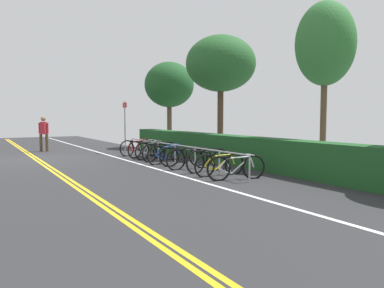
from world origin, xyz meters
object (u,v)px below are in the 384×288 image
at_px(bicycle_5, 184,156).
at_px(tree_far_right, 325,44).
at_px(bicycle_3, 160,152).
at_px(tree_near_left, 169,85).
at_px(sign_post_near, 125,122).
at_px(bicycle_4, 168,154).
at_px(bicycle_9, 236,168).
at_px(bicycle_0, 136,148).
at_px(bicycle_7, 208,161).
at_px(bike_rack, 175,149).
at_px(bicycle_1, 145,149).
at_px(bicycle_2, 151,150).
at_px(pedestrian, 44,131).
at_px(tree_mid, 221,64).
at_px(bicycle_6, 190,158).
at_px(bicycle_8, 220,165).

bearing_deg(bicycle_5, tree_far_right, 56.19).
relative_size(bicycle_3, tree_near_left, 0.37).
relative_size(bicycle_3, sign_post_near, 0.71).
bearing_deg(bicycle_4, bicycle_9, 1.30).
distance_m(bicycle_0, bicycle_7, 5.84).
distance_m(bike_rack, bicycle_1, 3.02).
height_order(bicycle_1, bicycle_9, bicycle_1).
bearing_deg(tree_far_right, bicycle_2, -142.06).
height_order(bicycle_2, tree_near_left, tree_near_left).
bearing_deg(bicycle_5, bicycle_1, -179.22).
xyz_separation_m(bicycle_5, bicycle_9, (3.31, -0.14, 0.00)).
distance_m(pedestrian, tree_mid, 9.52).
relative_size(bicycle_2, tree_mid, 0.31).
height_order(bicycle_4, pedestrian, pedestrian).
xyz_separation_m(bicycle_5, bicycle_6, (0.74, -0.19, 0.01)).
bearing_deg(pedestrian, bicycle_8, 16.77).
bearing_deg(bicycle_0, bicycle_4, -1.74).
bearing_deg(bicycle_4, tree_far_right, 50.44).
distance_m(bicycle_7, sign_post_near, 7.41).
distance_m(bike_rack, bicycle_2, 2.18).
bearing_deg(sign_post_near, tree_mid, 44.31).
height_order(bicycle_4, tree_near_left, tree_near_left).
distance_m(bicycle_3, sign_post_near, 4.07).
relative_size(bicycle_5, bicycle_9, 0.97).
height_order(sign_post_near, tree_mid, tree_mid).
relative_size(bicycle_0, bicycle_9, 0.96).
distance_m(bicycle_3, tree_far_right, 7.27).
height_order(bicycle_1, bicycle_2, bicycle_2).
bearing_deg(pedestrian, bicycle_3, 26.79).
relative_size(bicycle_8, tree_mid, 0.33).
distance_m(bike_rack, bicycle_5, 0.53).
bearing_deg(bicycle_4, tree_mid, 113.53).
bearing_deg(pedestrian, bicycle_9, 15.67).
distance_m(bicycle_9, tree_far_right, 5.77).
xyz_separation_m(bike_rack, bicycle_1, (-3.01, 0.07, -0.21)).
xyz_separation_m(bicycle_0, bicycle_7, (5.84, 0.14, -0.00)).
bearing_deg(tree_far_right, bike_rack, -127.35).
distance_m(bike_rack, pedestrian, 8.64).
bearing_deg(bicycle_1, bicycle_2, -4.69).
bearing_deg(bicycle_0, bicycle_5, 1.84).
bearing_deg(bicycle_2, bicycle_4, -3.87).
bearing_deg(bike_rack, bicycle_8, -0.66).
distance_m(bicycle_8, sign_post_near, 8.27).
relative_size(pedestrian, tree_far_right, 0.31).
bearing_deg(bicycle_5, bicycle_7, 0.06).
bearing_deg(bicycle_6, bicycle_2, 178.68).
height_order(bicycle_2, pedestrian, pedestrian).
bearing_deg(tree_mid, bicycle_9, -30.61).
height_order(bicycle_3, bicycle_5, bicycle_3).
bearing_deg(bike_rack, bicycle_7, 3.16).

